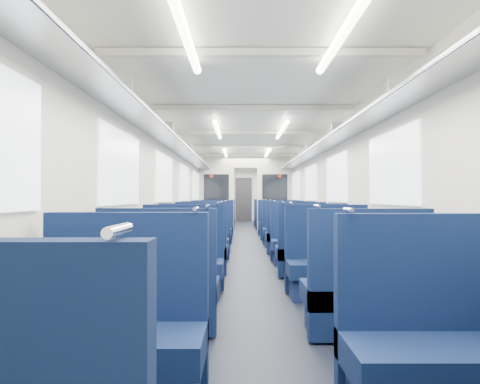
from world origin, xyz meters
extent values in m
cube|color=black|center=(0.00, 0.00, 0.00)|extent=(2.80, 18.00, 0.01)
cube|color=silver|center=(0.00, 0.00, 2.35)|extent=(2.80, 18.00, 0.01)
cube|color=beige|center=(-1.40, 0.00, 1.18)|extent=(0.02, 18.00, 2.35)
cube|color=#111C3A|center=(-1.39, 0.00, 0.35)|extent=(0.03, 17.90, 0.70)
cube|color=beige|center=(1.40, 0.00, 1.18)|extent=(0.02, 18.00, 2.35)
cube|color=#111C3A|center=(1.39, 0.00, 0.35)|extent=(0.03, 17.90, 0.70)
cube|color=beige|center=(0.00, 9.00, 1.18)|extent=(2.80, 0.02, 2.35)
cube|color=#B2B5BA|center=(-1.22, 0.00, 1.97)|extent=(0.34, 17.40, 0.04)
cylinder|color=silver|center=(-1.04, 0.00, 1.95)|extent=(0.02, 17.40, 0.02)
cube|color=#B2B5BA|center=(-1.22, -6.00, 2.05)|extent=(0.34, 0.03, 0.14)
cube|color=#B2B5BA|center=(-1.22, -4.00, 2.05)|extent=(0.34, 0.03, 0.14)
cube|color=#B2B5BA|center=(-1.22, -2.00, 2.05)|extent=(0.34, 0.03, 0.14)
cube|color=#B2B5BA|center=(-1.22, 0.00, 2.05)|extent=(0.34, 0.03, 0.14)
cube|color=#B2B5BA|center=(-1.22, 2.00, 2.05)|extent=(0.34, 0.03, 0.14)
cube|color=#B2B5BA|center=(-1.22, 4.00, 2.05)|extent=(0.34, 0.03, 0.14)
cube|color=#B2B5BA|center=(-1.22, 6.00, 2.05)|extent=(0.34, 0.03, 0.14)
cube|color=#B2B5BA|center=(-1.22, 8.00, 2.05)|extent=(0.34, 0.03, 0.14)
cube|color=#B2B5BA|center=(1.22, 0.00, 1.97)|extent=(0.34, 17.40, 0.04)
cylinder|color=silver|center=(1.04, 0.00, 1.95)|extent=(0.02, 17.40, 0.02)
cube|color=#B2B5BA|center=(1.22, -6.00, 2.05)|extent=(0.34, 0.03, 0.14)
cube|color=#B2B5BA|center=(1.22, -4.00, 2.05)|extent=(0.34, 0.03, 0.14)
cube|color=#B2B5BA|center=(1.22, -2.00, 2.05)|extent=(0.34, 0.03, 0.14)
cube|color=#B2B5BA|center=(1.22, 0.00, 2.05)|extent=(0.34, 0.03, 0.14)
cube|color=#B2B5BA|center=(1.22, 2.00, 2.05)|extent=(0.34, 0.03, 0.14)
cube|color=#B2B5BA|center=(1.22, 4.00, 2.05)|extent=(0.34, 0.03, 0.14)
cube|color=#B2B5BA|center=(1.22, 6.00, 2.05)|extent=(0.34, 0.03, 0.14)
cube|color=#B2B5BA|center=(1.22, 8.00, 2.05)|extent=(0.34, 0.03, 0.14)
cube|color=white|center=(-1.38, -5.20, 1.42)|extent=(0.02, 1.30, 0.75)
cube|color=white|center=(-1.38, -2.90, 1.42)|extent=(0.02, 1.30, 0.75)
cube|color=white|center=(-1.38, -0.60, 1.42)|extent=(0.02, 1.30, 0.75)
cube|color=white|center=(-1.38, 1.70, 1.42)|extent=(0.02, 1.30, 0.75)
cube|color=white|center=(-1.38, 4.50, 1.42)|extent=(0.02, 1.30, 0.75)
cube|color=white|center=(-1.38, 6.80, 1.42)|extent=(0.02, 1.30, 0.75)
cube|color=white|center=(1.38, -5.20, 1.42)|extent=(0.02, 1.30, 0.75)
cube|color=white|center=(1.38, -2.90, 1.42)|extent=(0.02, 1.30, 0.75)
cube|color=white|center=(1.38, -0.60, 1.42)|extent=(0.02, 1.30, 0.75)
cube|color=white|center=(1.38, 1.70, 1.42)|extent=(0.02, 1.30, 0.75)
cube|color=white|center=(1.38, 4.50, 1.42)|extent=(0.02, 1.30, 0.75)
cube|color=white|center=(1.38, 6.80, 1.42)|extent=(0.02, 1.30, 0.75)
cube|color=beige|center=(0.00, -6.00, 2.31)|extent=(2.70, 0.06, 0.06)
cube|color=beige|center=(0.00, -4.00, 2.31)|extent=(2.70, 0.06, 0.06)
cube|color=beige|center=(0.00, -2.00, 2.31)|extent=(2.70, 0.06, 0.06)
cube|color=beige|center=(0.00, 0.00, 2.31)|extent=(2.70, 0.06, 0.06)
cube|color=beige|center=(0.00, 2.00, 2.31)|extent=(2.70, 0.06, 0.06)
cube|color=beige|center=(0.00, 4.00, 2.31)|extent=(2.70, 0.06, 0.06)
cube|color=beige|center=(0.00, 6.00, 2.31)|extent=(2.70, 0.06, 0.06)
cube|color=beige|center=(0.00, 8.00, 2.31)|extent=(2.70, 0.06, 0.06)
cylinder|color=white|center=(-0.55, -6.50, 2.26)|extent=(0.07, 1.60, 0.07)
cylinder|color=white|center=(-0.55, -2.50, 2.26)|extent=(0.07, 1.60, 0.07)
cylinder|color=white|center=(-0.55, 1.00, 2.26)|extent=(0.07, 1.60, 0.07)
cylinder|color=white|center=(-0.55, 5.50, 2.26)|extent=(0.07, 1.60, 0.07)
cylinder|color=white|center=(0.55, -6.50, 2.26)|extent=(0.07, 1.60, 0.07)
cylinder|color=white|center=(0.55, -2.50, 2.26)|extent=(0.07, 1.60, 0.07)
cylinder|color=white|center=(0.55, 1.00, 2.26)|extent=(0.07, 1.60, 0.07)
cylinder|color=white|center=(0.55, 5.50, 2.26)|extent=(0.07, 1.60, 0.07)
cube|color=black|center=(0.00, 8.94, 1.00)|extent=(0.75, 0.06, 2.00)
cube|color=beige|center=(-0.88, 2.61, 1.18)|extent=(1.05, 0.08, 2.35)
cube|color=black|center=(-0.87, 2.56, 1.40)|extent=(0.76, 0.02, 0.80)
cylinder|color=#B41F0C|center=(-1.02, 2.56, 1.75)|extent=(0.12, 0.01, 0.12)
cube|color=beige|center=(0.88, 2.61, 1.18)|extent=(1.05, 0.08, 2.35)
cube|color=black|center=(0.87, 2.56, 1.40)|extent=(0.76, 0.02, 0.80)
cylinder|color=#B41F0C|center=(1.02, 2.56, 1.75)|extent=(0.12, 0.01, 0.12)
cube|color=beige|center=(0.00, 2.61, 2.17)|extent=(0.70, 0.08, 0.35)
cylinder|color=silver|center=(-0.43, -8.38, 1.05)|extent=(0.02, 0.14, 0.02)
cube|color=#0E1E46|center=(-0.83, -7.11, 0.33)|extent=(0.95, 0.50, 0.16)
cube|color=#0E1A3A|center=(-0.83, -7.11, 0.12)|extent=(0.87, 0.40, 0.24)
cube|color=#0E1E46|center=(-0.83, -6.90, 0.53)|extent=(0.95, 0.09, 1.01)
cylinder|color=silver|center=(-0.43, -6.90, 1.05)|extent=(0.02, 0.14, 0.02)
cube|color=#0E1E46|center=(0.83, -7.27, 0.33)|extent=(0.95, 0.50, 0.16)
cube|color=#0E1E46|center=(0.83, -7.07, 0.53)|extent=(0.95, 0.09, 1.01)
cylinder|color=silver|center=(0.43, -7.07, 1.05)|extent=(0.02, 0.14, 0.02)
cube|color=#0E1E46|center=(-0.83, -5.88, 0.33)|extent=(0.95, 0.50, 0.16)
cube|color=#0E1A3A|center=(-0.83, -5.88, 0.12)|extent=(0.87, 0.40, 0.24)
cube|color=#0E1E46|center=(-0.83, -6.08, 0.53)|extent=(0.95, 0.09, 1.01)
cylinder|color=silver|center=(-0.43, -6.08, 1.05)|extent=(0.02, 0.14, 0.02)
cube|color=#0E1E46|center=(0.83, -5.99, 0.33)|extent=(0.95, 0.50, 0.16)
cube|color=#0E1A3A|center=(0.83, -5.99, 0.12)|extent=(0.87, 0.40, 0.24)
cube|color=#0E1E46|center=(0.83, -6.19, 0.53)|extent=(0.95, 0.09, 1.01)
cylinder|color=silver|center=(0.43, -6.19, 1.05)|extent=(0.02, 0.14, 0.02)
cube|color=#0E1E46|center=(-0.83, -4.79, 0.33)|extent=(0.95, 0.50, 0.16)
cube|color=#0E1A3A|center=(-0.83, -4.79, 0.12)|extent=(0.87, 0.40, 0.24)
cube|color=#0E1E46|center=(-0.83, -4.58, 0.53)|extent=(0.95, 0.09, 1.01)
cylinder|color=silver|center=(-0.43, -4.58, 1.05)|extent=(0.02, 0.14, 0.02)
cube|color=#0E1E46|center=(0.83, -4.85, 0.33)|extent=(0.95, 0.50, 0.16)
cube|color=#0E1A3A|center=(0.83, -4.85, 0.12)|extent=(0.87, 0.40, 0.24)
cube|color=#0E1E46|center=(0.83, -4.64, 0.53)|extent=(0.95, 0.09, 1.01)
cylinder|color=silver|center=(0.43, -4.64, 1.05)|extent=(0.02, 0.14, 0.02)
cube|color=#0E1E46|center=(-0.83, -3.49, 0.33)|extent=(0.95, 0.50, 0.16)
cube|color=#0E1A3A|center=(-0.83, -3.49, 0.12)|extent=(0.87, 0.40, 0.24)
cube|color=#0E1E46|center=(-0.83, -3.70, 0.53)|extent=(0.95, 0.09, 1.01)
cylinder|color=silver|center=(-0.43, -3.70, 1.05)|extent=(0.02, 0.14, 0.02)
cube|color=#0E1E46|center=(0.83, -3.59, 0.33)|extent=(0.95, 0.50, 0.16)
cube|color=#0E1A3A|center=(0.83, -3.59, 0.12)|extent=(0.87, 0.40, 0.24)
cube|color=#0E1E46|center=(0.83, -3.79, 0.53)|extent=(0.95, 0.09, 1.01)
cylinder|color=silver|center=(0.43, -3.79, 1.05)|extent=(0.02, 0.14, 0.02)
cube|color=#0E1E46|center=(-0.83, -2.49, 0.33)|extent=(0.95, 0.50, 0.16)
cube|color=#0E1A3A|center=(-0.83, -2.49, 0.12)|extent=(0.87, 0.40, 0.24)
cube|color=#0E1E46|center=(-0.83, -2.28, 0.53)|extent=(0.95, 0.09, 1.01)
cylinder|color=silver|center=(-0.43, -2.28, 1.05)|extent=(0.02, 0.14, 0.02)
cube|color=#0E1E46|center=(0.83, -2.65, 0.33)|extent=(0.95, 0.50, 0.16)
cube|color=#0E1A3A|center=(0.83, -2.65, 0.12)|extent=(0.87, 0.40, 0.24)
cube|color=#0E1E46|center=(0.83, -2.45, 0.53)|extent=(0.95, 0.09, 1.01)
cylinder|color=silver|center=(0.43, -2.45, 1.05)|extent=(0.02, 0.14, 0.02)
cube|color=#0E1E46|center=(-0.83, -1.36, 0.33)|extent=(0.95, 0.50, 0.16)
cube|color=#0E1A3A|center=(-0.83, -1.36, 0.12)|extent=(0.87, 0.40, 0.24)
cube|color=#0E1E46|center=(-0.83, -1.57, 0.53)|extent=(0.95, 0.09, 1.01)
cylinder|color=silver|center=(-0.43, -1.57, 1.05)|extent=(0.02, 0.14, 0.02)
cube|color=#0E1E46|center=(0.83, -1.33, 0.33)|extent=(0.95, 0.50, 0.16)
cube|color=#0E1A3A|center=(0.83, -1.33, 0.12)|extent=(0.87, 0.40, 0.24)
cube|color=#0E1E46|center=(0.83, -1.53, 0.53)|extent=(0.95, 0.09, 1.01)
cylinder|color=silver|center=(0.43, -1.53, 1.05)|extent=(0.02, 0.14, 0.02)
cube|color=#0E1E46|center=(-0.83, -0.28, 0.33)|extent=(0.95, 0.50, 0.16)
cube|color=#0E1A3A|center=(-0.83, -0.28, 0.12)|extent=(0.87, 0.40, 0.24)
cube|color=#0E1E46|center=(-0.83, -0.07, 0.53)|extent=(0.95, 0.09, 1.01)
cylinder|color=silver|center=(-0.43, -0.07, 1.05)|extent=(0.02, 0.14, 0.02)
cube|color=#0E1E46|center=(0.83, -0.32, 0.33)|extent=(0.95, 0.50, 0.16)
cube|color=#0E1A3A|center=(0.83, -0.32, 0.12)|extent=(0.87, 0.40, 0.24)
cube|color=#0E1E46|center=(0.83, -0.12, 0.53)|extent=(0.95, 0.09, 1.01)
cylinder|color=silver|center=(0.43, -0.12, 1.05)|extent=(0.02, 0.14, 0.02)
cube|color=#0E1E46|center=(-0.83, 0.92, 0.33)|extent=(0.95, 0.50, 0.16)
cube|color=#0E1A3A|center=(-0.83, 0.92, 0.12)|extent=(0.87, 0.40, 0.24)
cube|color=#0E1E46|center=(-0.83, 0.72, 0.53)|extent=(0.95, 0.09, 1.01)
cylinder|color=silver|center=(-0.43, 0.72, 1.05)|extent=(0.02, 0.14, 0.02)
cube|color=#0E1E46|center=(0.83, 0.99, 0.33)|extent=(0.95, 0.50, 0.16)
cube|color=#0E1A3A|center=(0.83, 0.99, 0.12)|extent=(0.87, 0.40, 0.24)
cube|color=#0E1E46|center=(0.83, 0.78, 0.53)|extent=(0.95, 0.09, 1.01)
cylinder|color=silver|center=(0.43, 0.78, 1.05)|extent=(0.02, 0.14, 0.02)
cube|color=#0E1E46|center=(-0.83, 2.00, 0.33)|extent=(0.95, 0.50, 0.16)
cube|color=#0E1A3A|center=(-0.83, 2.00, 0.12)|extent=(0.87, 0.40, 0.24)
cube|color=#0E1E46|center=(-0.83, 2.20, 0.53)|extent=(0.95, 0.09, 1.01)
cylinder|color=silver|center=(-0.43, 2.20, 1.05)|extent=(0.02, 0.14, 0.02)
cube|color=#0E1E46|center=(0.83, 1.98, 0.33)|extent=(0.95, 0.50, 0.16)
cube|color=#0E1A3A|center=(0.83, 1.98, 0.12)|extent=(0.87, 0.40, 0.24)
cube|color=#0E1E46|center=(0.83, 2.18, 0.53)|extent=(0.95, 0.09, 1.01)
cylinder|color=silver|center=(0.43, 2.18, 1.05)|extent=(0.02, 0.14, 0.02)
cube|color=#0E1E46|center=(-0.83, 4.29, 0.33)|extent=(0.95, 0.50, 0.16)
cube|color=#0E1A3A|center=(-0.83, 4.29, 0.12)|extent=(0.87, 0.40, 0.24)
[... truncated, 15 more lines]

